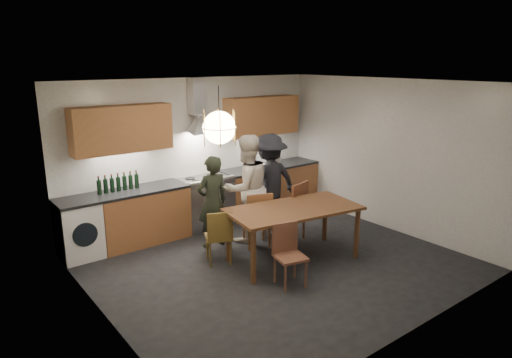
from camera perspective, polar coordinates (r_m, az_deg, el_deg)
ground at (r=6.83m, az=2.45°, el=-10.40°), size 5.00×5.00×0.00m
room_shell at (r=6.30m, az=2.62°, el=3.80°), size 5.02×4.52×2.61m
counter_run at (r=8.16m, az=-6.21°, el=-2.80°), size 5.00×0.62×0.90m
range_stove at (r=8.15m, az=-6.33°, el=-2.90°), size 0.90×0.60×0.92m
wall_fixtures at (r=7.94m, az=-7.09°, el=7.21°), size 4.30×0.54×1.10m
pendant_lamp at (r=5.56m, az=-4.62°, el=6.42°), size 0.43×0.43×0.70m
dining_table at (r=6.69m, az=4.73°, el=-4.35°), size 2.05×1.26×0.81m
chair_back_left at (r=6.62m, az=-4.62°, el=-6.86°), size 0.48×0.48×0.82m
chair_back_mid at (r=7.16m, az=0.26°, el=-4.68°), size 0.53×0.53×0.91m
chair_back_right at (r=7.45m, az=4.75°, el=-3.55°), size 0.55×0.55×0.99m
chair_front at (r=6.08m, az=3.99°, el=-8.83°), size 0.45×0.45×0.82m
person_left at (r=7.18m, az=-5.47°, el=-2.85°), size 0.55×0.38×1.47m
person_mid at (r=7.37m, az=-1.20°, el=-1.19°), size 0.88×0.69×1.75m
person_right at (r=7.94m, az=1.67°, el=-0.32°), size 1.13×0.70×1.68m
mixing_bowl at (r=8.62m, az=0.79°, el=1.55°), size 0.29×0.29×0.06m
stock_pot at (r=8.91m, az=2.51°, el=2.24°), size 0.23×0.23×0.14m
wine_bottles at (r=7.43m, az=-16.84°, el=-0.38°), size 0.67×0.07×0.28m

